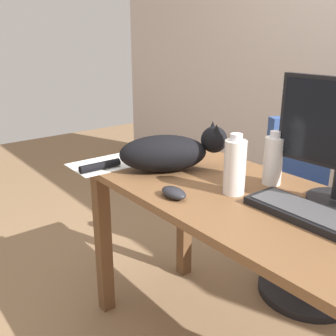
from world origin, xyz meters
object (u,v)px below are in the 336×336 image
keyboard (314,216)px  cat (169,152)px  computer_mouse (174,193)px  office_chair (308,222)px  spray_bottle (235,166)px  water_bottle (273,160)px

keyboard → cat: cat is taller
computer_mouse → cat: bearing=145.4°
keyboard → cat: bearing=-174.0°
office_chair → spray_bottle: spray_bottle is taller
cat → spray_bottle: bearing=5.2°
keyboard → spray_bottle: spray_bottle is taller
computer_mouse → water_bottle: size_ratio=0.54×
cat → water_bottle: water_bottle is taller
office_chair → spray_bottle: (0.09, -0.67, 0.46)m
office_chair → water_bottle: bearing=-77.0°
cat → computer_mouse: bearing=-34.6°
keyboard → water_bottle: (-0.28, 0.15, 0.08)m
computer_mouse → spray_bottle: size_ratio=0.50×
office_chair → keyboard: (0.39, -0.63, 0.37)m
cat → spray_bottle: size_ratio=2.44×
cat → office_chair: bearing=70.3°
cat → computer_mouse: cat is taller
water_bottle → spray_bottle: 0.18m
cat → keyboard: bearing=6.0°
keyboard → water_bottle: water_bottle is taller
keyboard → office_chair: bearing=121.8°
cat → spray_bottle: spray_bottle is taller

